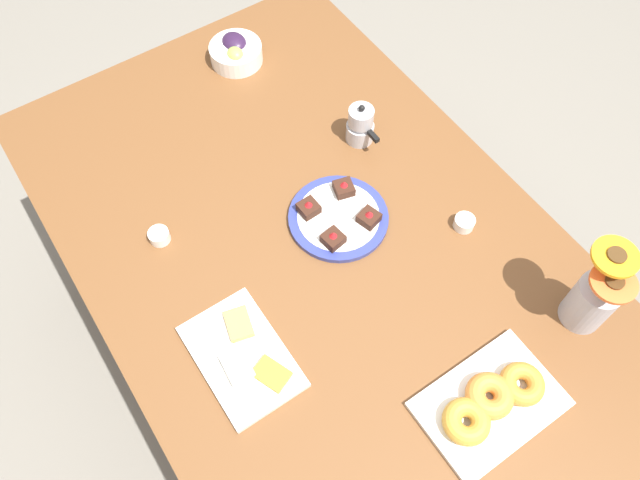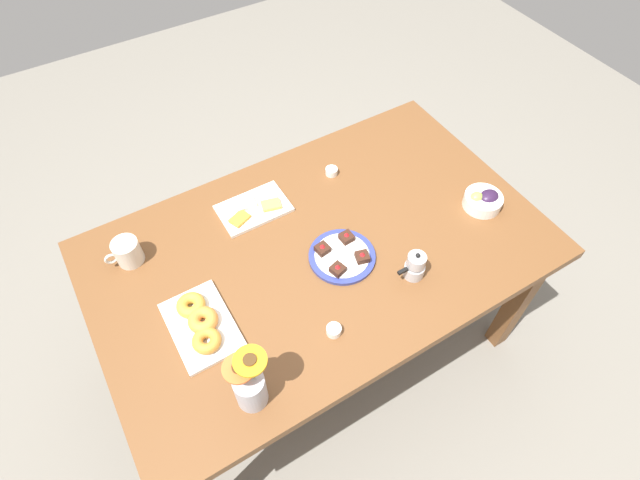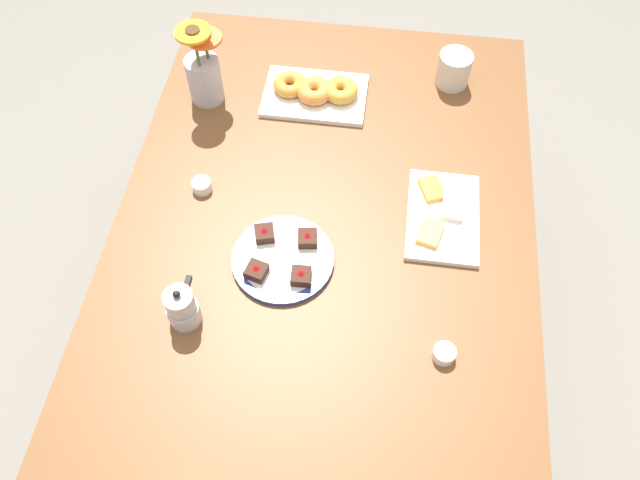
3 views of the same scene
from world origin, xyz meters
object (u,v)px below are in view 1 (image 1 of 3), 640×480
croissant_platter (491,402)px  jam_cup_berry (159,236)px  dessert_plate (338,217)px  flower_vase (593,299)px  dining_table (320,266)px  grape_bowl (236,52)px  moka_pot (360,125)px  cheese_platter (243,356)px  jam_cup_honey (464,222)px

croissant_platter → jam_cup_berry: size_ratio=5.83×
dessert_plate → flower_vase: 0.57m
dining_table → dessert_plate: size_ratio=6.81×
grape_bowl → dessert_plate: (0.59, -0.07, -0.02)m
croissant_platter → dessert_plate: (-0.53, 0.00, -0.01)m
moka_pot → cheese_platter: bearing=-58.0°
jam_cup_honey → jam_cup_berry: size_ratio=1.00×
cheese_platter → jam_cup_honey: bearing=89.1°
jam_cup_berry → flower_vase: bearing=44.3°
grape_bowl → jam_cup_berry: size_ratio=2.98×
flower_vase → jam_cup_honey: bearing=-169.6°
grape_bowl → cheese_platter: bearing=-29.3°
jam_cup_berry → moka_pot: size_ratio=0.40×
jam_cup_berry → dessert_plate: dessert_plate is taller
cheese_platter → jam_cup_honey: (0.01, 0.59, 0.01)m
grape_bowl → croissant_platter: size_ratio=0.51×
dessert_plate → jam_cup_honey: bearing=52.4°
dessert_plate → dining_table: bearing=-62.4°
jam_cup_honey → flower_vase: (0.31, 0.06, 0.07)m
dessert_plate → flower_vase: flower_vase is taller
jam_cup_honey → cheese_platter: bearing=-90.9°
cheese_platter → moka_pot: moka_pot is taller
cheese_platter → jam_cup_berry: 0.35m
dessert_plate → moka_pot: bearing=132.7°
cheese_platter → dessert_plate: (-0.17, 0.36, 0.00)m
grape_bowl → jam_cup_berry: (0.40, -0.44, -0.01)m
jam_cup_berry → moka_pot: bearing=88.4°
jam_cup_honey → moka_pot: bearing=-172.3°
dining_table → cheese_platter: size_ratio=6.15×
jam_cup_berry → dessert_plate: bearing=63.4°
cheese_platter → moka_pot: 0.64m
grape_bowl → jam_cup_berry: grape_bowl is taller
cheese_platter → flower_vase: bearing=63.6°
jam_cup_berry → dessert_plate: (0.19, 0.37, -0.00)m
cheese_platter → jam_cup_honey: 0.59m
jam_cup_honey → moka_pot: size_ratio=0.40×
jam_cup_honey → flower_vase: flower_vase is taller
dining_table → jam_cup_honey: size_ratio=33.33×
grape_bowl → croissant_platter: bearing=-3.6°
grape_bowl → jam_cup_honey: bearing=12.1°
moka_pot → croissant_platter: bearing=-15.1°
jam_cup_honey → dining_table: bearing=-113.6°
dining_table → croissant_platter: (0.48, 0.08, 0.11)m
jam_cup_honey → flower_vase: 0.32m
croissant_platter → jam_cup_berry: (-0.71, -0.37, -0.01)m
croissant_platter → dessert_plate: bearing=179.6°
jam_cup_honey → dessert_plate: bearing=-127.6°
dining_table → croissant_platter: 0.50m
jam_cup_honey → flower_vase: size_ratio=0.20×
grape_bowl → croissant_platter: 1.12m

